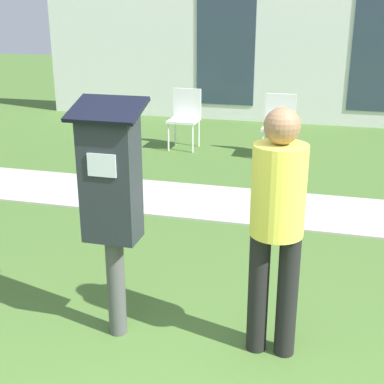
{
  "coord_description": "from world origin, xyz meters",
  "views": [
    {
      "loc": [
        0.63,
        -1.91,
        2.12
      ],
      "look_at": [
        -0.15,
        1.01,
        1.05
      ],
      "focal_mm": 50.0,
      "sensor_mm": 36.0,
      "label": 1
    }
  ],
  "objects": [
    {
      "name": "parking_meter",
      "position": [
        -0.66,
        0.98,
        1.02
      ],
      "size": [
        0.44,
        0.31,
        1.59
      ],
      "color": "#4C4C4C",
      "rests_on": "ground"
    },
    {
      "name": "outdoor_chair_middle",
      "position": [
        -0.11,
        5.78,
        0.53
      ],
      "size": [
        0.44,
        0.44,
        0.9
      ],
      "rotation": [
        0.0,
        0.0,
        0.18
      ],
      "color": "white",
      "rests_on": "ground"
    },
    {
      "name": "person_standing",
      "position": [
        0.36,
        1.05,
        0.93
      ],
      "size": [
        0.32,
        0.32,
        1.58
      ],
      "rotation": [
        0.0,
        0.0,
        -0.01
      ],
      "color": "black",
      "rests_on": "ground"
    },
    {
      "name": "sidewalk",
      "position": [
        0.0,
        3.6,
        0.01
      ],
      "size": [
        12.0,
        1.1,
        0.02
      ],
      "color": "#B7B2A8",
      "rests_on": "ground"
    },
    {
      "name": "outdoor_chair_left",
      "position": [
        -1.56,
        5.93,
        0.53
      ],
      "size": [
        0.44,
        0.44,
        0.9
      ],
      "rotation": [
        0.0,
        0.0,
        0.05
      ],
      "color": "white",
      "rests_on": "ground"
    },
    {
      "name": "building_facade",
      "position": [
        0.0,
        8.26,
        1.6
      ],
      "size": [
        10.0,
        0.26,
        3.2
      ],
      "color": "white",
      "rests_on": "ground"
    }
  ]
}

